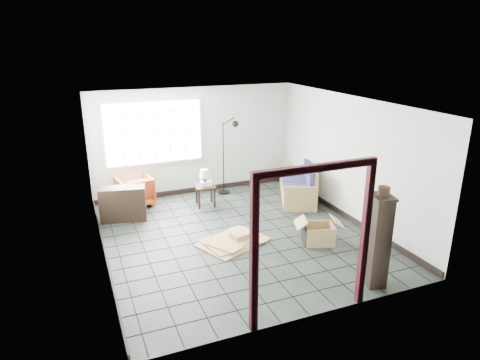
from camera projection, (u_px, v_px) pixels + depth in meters
name	position (u px, v px, depth m)	size (l,w,h in m)	color
ground	(237.00, 236.00, 8.39)	(5.50, 5.50, 0.00)	black
room_shell	(236.00, 153.00, 7.88)	(5.02, 5.52, 2.61)	silver
window_panel	(154.00, 133.00, 9.90)	(2.32, 0.08, 1.52)	silver
doorway_trim	(314.00, 224.00, 5.58)	(1.80, 0.08, 2.20)	black
futon_sofa	(300.00, 185.00, 10.34)	(1.49, 2.10, 0.87)	olive
armchair	(135.00, 190.00, 9.81)	(0.74, 0.69, 0.76)	#8D3614
side_table	(205.00, 189.00, 9.79)	(0.49, 0.49, 0.48)	black
table_lamp	(204.00, 174.00, 9.71)	(0.24, 0.24, 0.37)	black
projector	(206.00, 183.00, 9.76)	(0.29, 0.24, 0.09)	silver
floor_lamp	(229.00, 154.00, 10.39)	(0.51, 0.33, 1.90)	black
console_shelf	(123.00, 204.00, 9.01)	(1.00, 0.55, 0.73)	black
tall_shelf	(377.00, 240.00, 6.52)	(0.40, 0.47, 1.49)	black
pot	(384.00, 191.00, 6.28)	(0.18, 0.18, 0.13)	black
open_box	(318.00, 234.00, 8.05)	(0.98, 0.69, 0.51)	#926746
cardboard_pile	(234.00, 240.00, 8.11)	(1.48, 1.29, 0.18)	#926746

